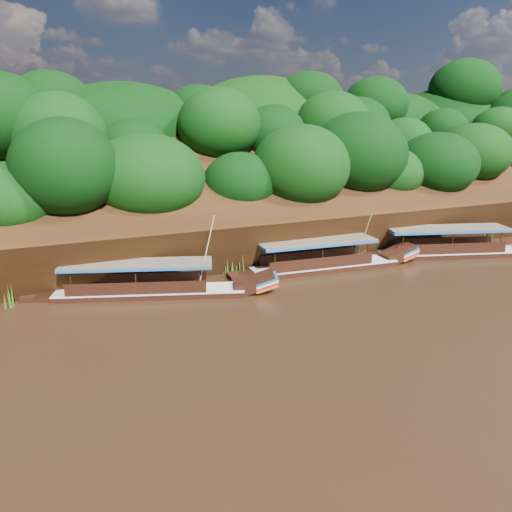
{
  "coord_description": "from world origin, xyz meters",
  "views": [
    {
      "loc": [
        -17.29,
        -21.98,
        10.9
      ],
      "look_at": [
        -4.6,
        7.0,
        1.94
      ],
      "focal_mm": 35.0,
      "sensor_mm": 36.0,
      "label": 1
    }
  ],
  "objects": [
    {
      "name": "ground",
      "position": [
        0.0,
        0.0,
        0.0
      ],
      "size": [
        160.0,
        160.0,
        0.0
      ],
      "primitive_type": "plane",
      "color": "black",
      "rests_on": "ground"
    },
    {
      "name": "reeds",
      "position": [
        -3.62,
        9.61,
        0.85
      ],
      "size": [
        47.91,
        2.49,
        2.1
      ],
      "color": "#356A1A",
      "rests_on": "ground"
    },
    {
      "name": "boat_0",
      "position": [
        13.45,
        6.73,
        0.53
      ],
      "size": [
        14.47,
        6.08,
        6.56
      ],
      "rotation": [
        0.0,
        0.0,
        -0.3
      ],
      "color": "black",
      "rests_on": "ground"
    },
    {
      "name": "riverbank",
      "position": [
        -0.01,
        22.73,
        1.89
      ],
      "size": [
        120.0,
        30.06,
        19.4
      ],
      "color": "black",
      "rests_on": "ground"
    },
    {
      "name": "boat_1",
      "position": [
        1.96,
        7.84,
        0.51
      ],
      "size": [
        13.2,
        3.02,
        4.62
      ],
      "rotation": [
        0.0,
        0.0,
        -0.08
      ],
      "color": "black",
      "rests_on": "ground"
    },
    {
      "name": "boat_2",
      "position": [
        -10.88,
        7.37,
        0.49
      ],
      "size": [
        13.67,
        6.06,
        5.37
      ],
      "rotation": [
        0.0,
        0.0,
        -0.32
      ],
      "color": "black",
      "rests_on": "ground"
    }
  ]
}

